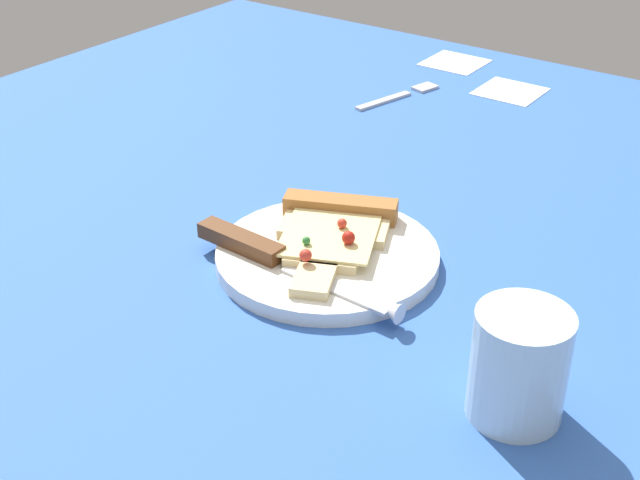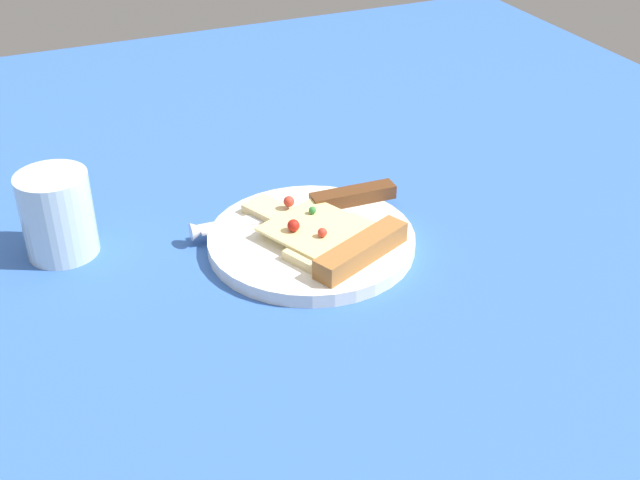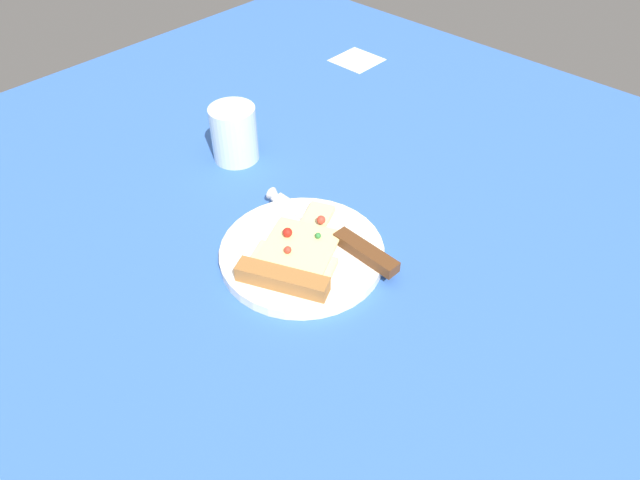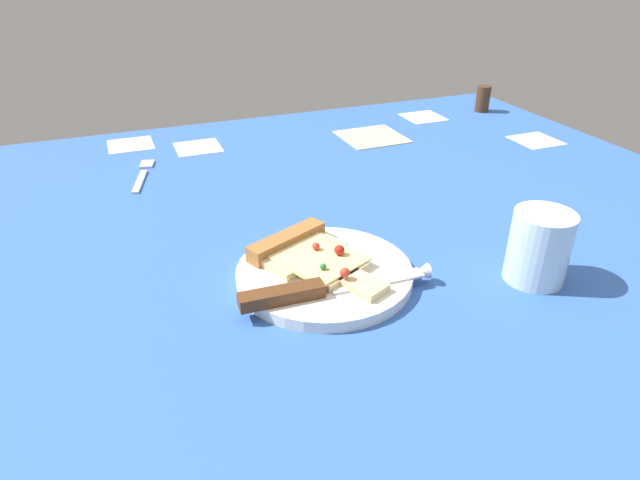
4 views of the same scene
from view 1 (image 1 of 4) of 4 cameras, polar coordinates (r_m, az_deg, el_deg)
name	(u,v)px [view 1 (image 1 of 4)]	position (r cm, az deg, el deg)	size (l,w,h in cm)	color
ground_plane	(326,292)	(86.67, 0.36, -3.38)	(147.68, 147.68, 3.00)	#3360B7
plate	(327,256)	(88.02, 0.48, -1.07)	(22.36, 22.36, 1.51)	white
pizza_slice	(332,231)	(89.40, 0.81, 0.61)	(19.07, 14.68, 2.62)	beige
knife	(276,258)	(85.31, -2.88, -1.15)	(3.07, 24.07, 2.45)	silver
drinking_glass	(519,365)	(69.13, 12.76, -7.93)	(7.50, 7.50, 9.22)	silver
fork	(401,94)	(130.48, 5.28, 9.41)	(15.27, 5.55, 0.80)	silver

